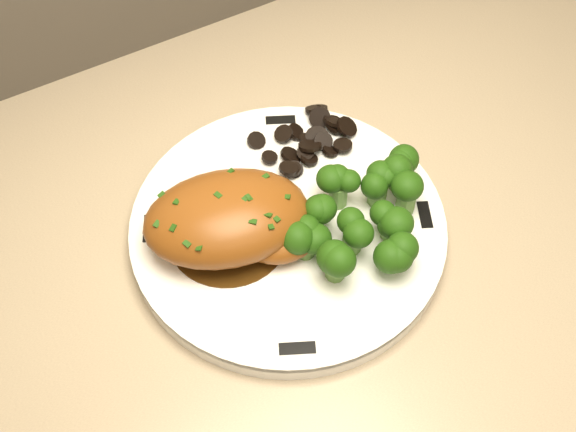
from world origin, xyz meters
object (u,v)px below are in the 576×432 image
counter (376,343)px  plate (288,228)px  chicken_breast (233,220)px  broccoli_florets (362,215)px

counter → plate: size_ratio=6.36×
plate → chicken_breast: bearing=169.9°
counter → chicken_breast: counter is taller
chicken_breast → broccoli_florets: (0.11, -0.05, -0.00)m
counter → broccoli_florets: 0.46m
plate → chicken_breast: 0.06m
plate → broccoli_florets: bearing=-37.2°
plate → broccoli_florets: broccoli_florets is taller
broccoli_florets → chicken_breast: bearing=154.6°
plate → broccoli_florets: 0.08m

